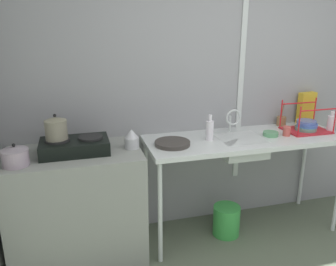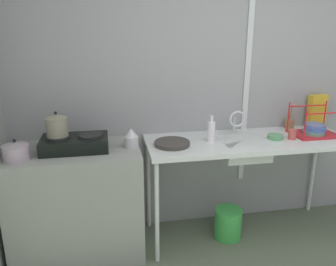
{
  "view_description": "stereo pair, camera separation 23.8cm",
  "coord_description": "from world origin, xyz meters",
  "px_view_note": "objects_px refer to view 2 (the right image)",
  "views": [
    {
      "loc": [
        -1.44,
        -1.12,
        1.85
      ],
      "look_at": [
        -0.73,
        1.45,
        1.0
      ],
      "focal_mm": 37.04,
      "sensor_mm": 36.0,
      "label": 1
    },
    {
      "loc": [
        -1.21,
        -1.18,
        1.85
      ],
      "look_at": [
        -0.73,
        1.45,
        1.0
      ],
      "focal_mm": 37.04,
      "sensor_mm": 36.0,
      "label": 2
    }
  ],
  "objects_px": {
    "pot_beside_stove": "(16,151)",
    "cup_by_rack": "(292,134)",
    "percolator": "(131,138)",
    "faucet": "(237,120)",
    "bottle_by_sink": "(211,131)",
    "pot_on_left_burner": "(57,125)",
    "sink_basin": "(243,148)",
    "small_bowl_on_drainboard": "(275,137)",
    "utensil_jar": "(289,124)",
    "dish_rack": "(314,130)",
    "frying_pan": "(172,143)",
    "stove": "(75,143)",
    "cereal_box": "(317,111)",
    "bucket_on_floor": "(228,223)"
  },
  "relations": [
    {
      "from": "stove",
      "to": "sink_basin",
      "type": "relative_size",
      "value": 1.33
    },
    {
      "from": "faucet",
      "to": "frying_pan",
      "type": "height_order",
      "value": "faucet"
    },
    {
      "from": "stove",
      "to": "percolator",
      "type": "xyz_separation_m",
      "value": [
        0.43,
        -0.02,
        0.02
      ]
    },
    {
      "from": "dish_rack",
      "to": "bottle_by_sink",
      "type": "xyz_separation_m",
      "value": [
        -0.95,
        -0.01,
        0.04
      ]
    },
    {
      "from": "sink_basin",
      "to": "frying_pan",
      "type": "height_order",
      "value": "frying_pan"
    },
    {
      "from": "pot_beside_stove",
      "to": "bottle_by_sink",
      "type": "bearing_deg",
      "value": 6.03
    },
    {
      "from": "faucet",
      "to": "sink_basin",
      "type": "bearing_deg",
      "value": -86.43
    },
    {
      "from": "cereal_box",
      "to": "bucket_on_floor",
      "type": "xyz_separation_m",
      "value": [
        -0.93,
        -0.29,
        -0.92
      ]
    },
    {
      "from": "pot_on_left_burner",
      "to": "frying_pan",
      "type": "relative_size",
      "value": 0.67
    },
    {
      "from": "pot_on_left_burner",
      "to": "percolator",
      "type": "xyz_separation_m",
      "value": [
        0.56,
        -0.02,
        -0.13
      ]
    },
    {
      "from": "sink_basin",
      "to": "small_bowl_on_drainboard",
      "type": "xyz_separation_m",
      "value": [
        0.28,
        -0.01,
        0.09
      ]
    },
    {
      "from": "stove",
      "to": "faucet",
      "type": "relative_size",
      "value": 2.31
    },
    {
      "from": "bucket_on_floor",
      "to": "dish_rack",
      "type": "bearing_deg",
      "value": 4.63
    },
    {
      "from": "cup_by_rack",
      "to": "cereal_box",
      "type": "distance_m",
      "value": 0.52
    },
    {
      "from": "bottle_by_sink",
      "to": "percolator",
      "type": "bearing_deg",
      "value": -177.93
    },
    {
      "from": "utensil_jar",
      "to": "sink_basin",
      "type": "bearing_deg",
      "value": -155.31
    },
    {
      "from": "faucet",
      "to": "cereal_box",
      "type": "height_order",
      "value": "cereal_box"
    },
    {
      "from": "dish_rack",
      "to": "utensil_jar",
      "type": "bearing_deg",
      "value": 117.1
    },
    {
      "from": "faucet",
      "to": "utensil_jar",
      "type": "height_order",
      "value": "utensil_jar"
    },
    {
      "from": "small_bowl_on_drainboard",
      "to": "utensil_jar",
      "type": "xyz_separation_m",
      "value": [
        0.27,
        0.27,
        0.03
      ]
    },
    {
      "from": "faucet",
      "to": "dish_rack",
      "type": "xyz_separation_m",
      "value": [
        0.68,
        -0.12,
        -0.09
      ]
    },
    {
      "from": "small_bowl_on_drainboard",
      "to": "cereal_box",
      "type": "height_order",
      "value": "cereal_box"
    },
    {
      "from": "bottle_by_sink",
      "to": "utensil_jar",
      "type": "bearing_deg",
      "value": 15.43
    },
    {
      "from": "stove",
      "to": "frying_pan",
      "type": "xyz_separation_m",
      "value": [
        0.76,
        -0.03,
        -0.04
      ]
    },
    {
      "from": "percolator",
      "to": "cup_by_rack",
      "type": "height_order",
      "value": "percolator"
    },
    {
      "from": "bottle_by_sink",
      "to": "cereal_box",
      "type": "relative_size",
      "value": 0.72
    },
    {
      "from": "cereal_box",
      "to": "bottle_by_sink",
      "type": "bearing_deg",
      "value": -176.32
    },
    {
      "from": "faucet",
      "to": "cup_by_rack",
      "type": "bearing_deg",
      "value": -25.17
    },
    {
      "from": "pot_beside_stove",
      "to": "cup_by_rack",
      "type": "distance_m",
      "value": 2.19
    },
    {
      "from": "pot_on_left_burner",
      "to": "small_bowl_on_drainboard",
      "type": "bearing_deg",
      "value": -0.93
    },
    {
      "from": "pot_on_left_burner",
      "to": "sink_basin",
      "type": "distance_m",
      "value": 1.53
    },
    {
      "from": "pot_beside_stove",
      "to": "utensil_jar",
      "type": "xyz_separation_m",
      "value": [
        2.33,
        0.39,
        -0.02
      ]
    },
    {
      "from": "bucket_on_floor",
      "to": "sink_basin",
      "type": "bearing_deg",
      "value": 16.77
    },
    {
      "from": "dish_rack",
      "to": "bucket_on_floor",
      "type": "distance_m",
      "value": 1.13
    },
    {
      "from": "pot_beside_stove",
      "to": "small_bowl_on_drainboard",
      "type": "relative_size",
      "value": 1.39
    },
    {
      "from": "pot_on_left_burner",
      "to": "bottle_by_sink",
      "type": "xyz_separation_m",
      "value": [
        1.22,
        0.01,
        -0.12
      ]
    },
    {
      "from": "pot_on_left_burner",
      "to": "pot_beside_stove",
      "type": "xyz_separation_m",
      "value": [
        -0.28,
        -0.15,
        -0.14
      ]
    },
    {
      "from": "pot_on_left_burner",
      "to": "bottle_by_sink",
      "type": "bearing_deg",
      "value": 0.35
    },
    {
      "from": "dish_rack",
      "to": "cup_by_rack",
      "type": "bearing_deg",
      "value": -163.46
    },
    {
      "from": "sink_basin",
      "to": "dish_rack",
      "type": "xyz_separation_m",
      "value": [
        0.67,
        0.03,
        0.12
      ]
    },
    {
      "from": "faucet",
      "to": "bottle_by_sink",
      "type": "height_order",
      "value": "same"
    },
    {
      "from": "pot_on_left_burner",
      "to": "pot_beside_stove",
      "type": "bearing_deg",
      "value": -151.41
    },
    {
      "from": "percolator",
      "to": "cup_by_rack",
      "type": "xyz_separation_m",
      "value": [
        1.36,
        -0.04,
        -0.03
      ]
    },
    {
      "from": "utensil_jar",
      "to": "bucket_on_floor",
      "type": "relative_size",
      "value": 0.83
    },
    {
      "from": "utensil_jar",
      "to": "bucket_on_floor",
      "type": "bearing_deg",
      "value": -156.56
    },
    {
      "from": "cup_by_rack",
      "to": "bucket_on_floor",
      "type": "distance_m",
      "value": 0.97
    },
    {
      "from": "cereal_box",
      "to": "faucet",
      "type": "bearing_deg",
      "value": 178.89
    },
    {
      "from": "faucet",
      "to": "small_bowl_on_drainboard",
      "type": "xyz_separation_m",
      "value": [
        0.29,
        -0.17,
        -0.12
      ]
    },
    {
      "from": "dish_rack",
      "to": "bucket_on_floor",
      "type": "xyz_separation_m",
      "value": [
        -0.77,
        -0.06,
        -0.82
      ]
    },
    {
      "from": "frying_pan",
      "to": "cereal_box",
      "type": "xyz_separation_m",
      "value": [
        1.44,
        0.28,
        0.14
      ]
    }
  ]
}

